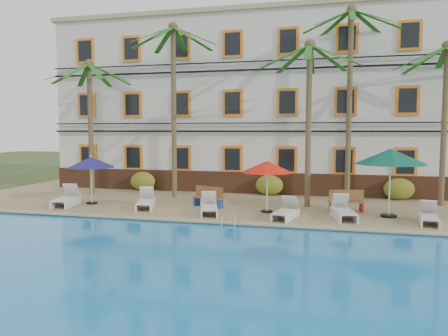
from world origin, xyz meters
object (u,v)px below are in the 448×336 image
(lounger_d, at_px, (286,212))
(palm_a, at_px, (90,107))
(palm_c, at_px, (309,99))
(pool_ladder, at_px, (230,224))
(bench_right, at_px, (346,201))
(palm_d, at_px, (350,78))
(lounger_f, at_px, (429,217))
(umbrella_blue, at_px, (91,163))
(lounger_a, at_px, (66,199))
(lounger_e, at_px, (343,211))
(umbrella_green, at_px, (391,157))
(bench_left, at_px, (209,197))
(lounger_c, at_px, (209,207))
(umbrella_red, at_px, (267,167))
(palm_e, at_px, (445,99))
(palm_b, at_px, (174,87))
(lounger_b, at_px, (146,202))

(lounger_d, bearing_deg, palm_a, 159.57)
(palm_c, relative_size, pool_ladder, 10.18)
(bench_right, bearing_deg, palm_d, 87.34)
(palm_d, distance_m, lounger_f, 8.01)
(lounger_f, distance_m, bench_right, 3.49)
(palm_a, xyz_separation_m, umbrella_blue, (1.67, -2.84, -2.79))
(lounger_f, height_order, pool_ladder, lounger_f)
(palm_a, bearing_deg, lounger_a, -77.63)
(lounger_e, xyz_separation_m, pool_ladder, (-4.13, -2.09, -0.31))
(lounger_d, relative_size, pool_ladder, 2.56)
(umbrella_green, xyz_separation_m, lounger_e, (-1.79, -0.78, -2.14))
(bench_left, bearing_deg, palm_a, 162.85)
(lounger_c, height_order, bench_right, bench_right)
(palm_d, relative_size, bench_left, 6.06)
(palm_c, distance_m, pool_ladder, 7.17)
(palm_d, xyz_separation_m, umbrella_red, (-3.43, -3.97, -4.08))
(palm_d, relative_size, lounger_e, 4.55)
(umbrella_blue, height_order, bench_left, umbrella_blue)
(palm_a, distance_m, palm_e, 17.78)
(umbrella_blue, relative_size, umbrella_green, 0.81)
(palm_d, distance_m, lounger_a, 14.72)
(bench_right, bearing_deg, umbrella_red, -163.08)
(palm_d, bearing_deg, palm_b, -174.45)
(palm_b, distance_m, lounger_a, 7.70)
(palm_d, relative_size, lounger_c, 4.67)
(palm_a, xyz_separation_m, lounger_b, (4.66, -3.31, -4.47))
(lounger_a, distance_m, lounger_c, 7.04)
(umbrella_green, bearing_deg, lounger_d, -161.63)
(palm_e, distance_m, umbrella_red, 8.95)
(lounger_d, distance_m, pool_ladder, 2.46)
(palm_b, bearing_deg, lounger_c, -53.34)
(lounger_b, height_order, lounger_d, lounger_b)
(umbrella_red, relative_size, bench_left, 1.45)
(lounger_d, xyz_separation_m, lounger_e, (2.23, 0.56, 0.03))
(umbrella_red, bearing_deg, palm_e, 25.14)
(umbrella_red, relative_size, bench_right, 1.46)
(palm_d, xyz_separation_m, lounger_a, (-12.77, -4.60, -5.71))
(palm_b, distance_m, pool_ladder, 9.29)
(palm_d, xyz_separation_m, bench_right, (-0.14, -2.96, -5.56))
(umbrella_green, distance_m, lounger_b, 10.64)
(palm_e, distance_m, bench_left, 11.70)
(palm_a, bearing_deg, pool_ladder, -31.71)
(umbrella_blue, relative_size, lounger_f, 1.26)
(umbrella_blue, distance_m, lounger_a, 2.02)
(palm_d, height_order, umbrella_red, palm_d)
(lounger_c, relative_size, lounger_f, 1.11)
(umbrella_blue, height_order, lounger_a, umbrella_blue)
(palm_a, distance_m, lounger_a, 5.76)
(palm_d, bearing_deg, umbrella_green, -68.27)
(bench_left, bearing_deg, umbrella_green, -3.78)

